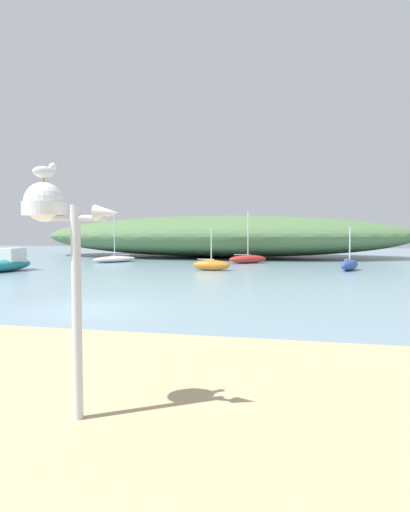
% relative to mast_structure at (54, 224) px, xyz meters
% --- Properties ---
extents(ground_plane, '(120.00, 120.00, 0.00)m').
position_rel_mast_structure_xyz_m(ground_plane, '(-3.76, 7.97, -2.64)').
color(ground_plane, '#7A99A8').
extents(distant_hill, '(38.80, 15.18, 4.33)m').
position_rel_mast_structure_xyz_m(distant_hill, '(-4.69, 39.06, -0.48)').
color(distant_hill, '#517547').
rests_on(distant_hill, ground).
extents(mast_structure, '(1.25, 0.54, 2.96)m').
position_rel_mast_structure_xyz_m(mast_structure, '(0.00, 0.00, 0.00)').
color(mast_structure, silver).
rests_on(mast_structure, beach_sand).
extents(seagull_on_radar, '(0.29, 0.30, 0.25)m').
position_rel_mast_structure_xyz_m(seagull_on_radar, '(-0.11, 0.01, 0.65)').
color(seagull_on_radar, orange).
rests_on(seagull_on_radar, mast_structure).
extents(sailboat_far_left, '(1.80, 2.68, 2.96)m').
position_rel_mast_structure_xyz_m(sailboat_far_left, '(6.59, 24.61, -2.26)').
color(sailboat_far_left, '#2D4C9E').
rests_on(sailboat_far_left, ground).
extents(sailboat_west_reach, '(3.48, 4.00, 4.40)m').
position_rel_mast_structure_xyz_m(sailboat_west_reach, '(-12.16, 28.89, -2.37)').
color(sailboat_west_reach, white).
rests_on(sailboat_west_reach, ground).
extents(motorboat_outer_mooring, '(1.63, 4.41, 1.51)m').
position_rel_mast_structure_xyz_m(motorboat_outer_mooring, '(-15.47, 19.51, -2.08)').
color(motorboat_outer_mooring, teal).
rests_on(motorboat_outer_mooring, ground).
extents(sailboat_near_shore, '(2.58, 1.02, 2.85)m').
position_rel_mast_structure_xyz_m(sailboat_near_shore, '(-2.48, 22.84, -2.28)').
color(sailboat_near_shore, orange).
rests_on(sailboat_near_shore, ground).
extents(sailboat_far_right, '(3.37, 2.85, 4.31)m').
position_rel_mast_structure_xyz_m(sailboat_far_right, '(-0.77, 29.85, -2.28)').
color(sailboat_far_right, '#B72D28').
rests_on(sailboat_far_right, ground).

